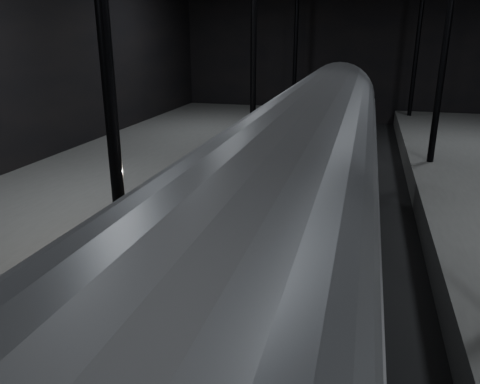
% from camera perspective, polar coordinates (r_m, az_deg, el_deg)
% --- Properties ---
extents(ground, '(44.00, 44.00, 0.00)m').
position_cam_1_polar(ground, '(13.69, 9.19, -7.71)').
color(ground, black).
rests_on(ground, ground).
extents(platform_left, '(9.00, 43.80, 1.00)m').
position_cam_1_polar(platform_left, '(15.92, -18.62, -2.66)').
color(platform_left, '#575754').
rests_on(platform_left, ground).
extents(tactile_strip, '(0.50, 43.80, 0.01)m').
position_cam_1_polar(tactile_strip, '(13.91, -4.01, -2.53)').
color(tactile_strip, olive).
rests_on(tactile_strip, platform_left).
extents(track, '(2.40, 43.00, 0.24)m').
position_cam_1_polar(track, '(13.66, 9.21, -7.45)').
color(track, '#3F3328').
rests_on(track, ground).
extents(train, '(2.77, 18.50, 4.94)m').
position_cam_1_polar(train, '(9.69, 7.96, -1.24)').
color(train, '#919398').
rests_on(train, ground).
extents(woman, '(0.63, 0.49, 1.53)m').
position_cam_1_polar(woman, '(13.51, -6.80, 0.16)').
color(woman, '#99895E').
rests_on(woman, platform_left).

